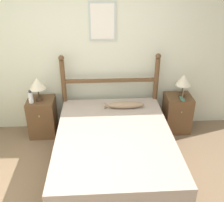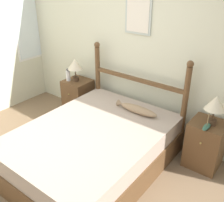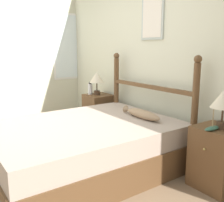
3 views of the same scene
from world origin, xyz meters
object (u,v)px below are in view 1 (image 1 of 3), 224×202
at_px(bed, 114,151).
at_px(model_boat, 182,99).
at_px(nightstand_left, 43,117).
at_px(table_lamp_right, 183,81).
at_px(table_lamp_left, 37,84).
at_px(fish_pillow, 125,105).
at_px(bottle, 31,97).
at_px(nightstand_right, 177,113).

height_order(bed, model_boat, model_boat).
height_order(nightstand_left, table_lamp_right, table_lamp_right).
bearing_deg(table_lamp_left, fish_pillow, -7.96).
relative_size(bed, table_lamp_right, 5.44).
height_order(bed, bottle, bottle).
distance_m(model_boat, fish_pillow, 0.93).
height_order(table_lamp_right, fish_pillow, table_lamp_right).
relative_size(nightstand_right, table_lamp_right, 1.66).
bearing_deg(nightstand_right, bed, -141.22).
bearing_deg(nightstand_left, nightstand_right, 0.00).
distance_m(nightstand_right, bottle, 2.42).
bearing_deg(nightstand_right, bottle, -177.91).
xyz_separation_m(nightstand_left, nightstand_right, (2.26, 0.00, 0.00)).
xyz_separation_m(table_lamp_right, model_boat, (-0.02, -0.11, -0.26)).
height_order(nightstand_left, fish_pillow, fish_pillow).
height_order(nightstand_right, table_lamp_right, table_lamp_right).
bearing_deg(bed, table_lamp_right, 37.45).
xyz_separation_m(bed, nightstand_left, (-1.13, 0.91, 0.04)).
height_order(table_lamp_left, table_lamp_right, same).
height_order(bottle, model_boat, bottle).
bearing_deg(nightstand_right, nightstand_left, 180.00).
height_order(table_lamp_right, model_boat, table_lamp_right).
xyz_separation_m(model_boat, fish_pillow, (-0.93, -0.08, -0.04)).
bearing_deg(bottle, nightstand_right, 2.09).
bearing_deg(nightstand_right, model_boat, -85.18).
relative_size(nightstand_right, fish_pillow, 1.02).
bearing_deg(model_boat, nightstand_right, 94.82).
bearing_deg(model_boat, table_lamp_right, 79.15).
bearing_deg(nightstand_left, table_lamp_right, -0.43).
xyz_separation_m(bed, model_boat, (1.14, 0.78, 0.38)).
xyz_separation_m(nightstand_right, model_boat, (0.01, -0.13, 0.34)).
bearing_deg(fish_pillow, model_boat, 4.80).
bearing_deg(fish_pillow, bottle, 175.19).
bearing_deg(fish_pillow, table_lamp_right, 11.44).
height_order(table_lamp_left, fish_pillow, table_lamp_left).
bearing_deg(nightstand_left, bottle, -143.87).
distance_m(nightstand_left, table_lamp_right, 2.37).
bearing_deg(table_lamp_right, nightstand_right, 152.56).
xyz_separation_m(table_lamp_left, fish_pillow, (1.35, -0.19, -0.30)).
relative_size(table_lamp_right, model_boat, 1.77).
distance_m(table_lamp_left, fish_pillow, 1.40).
bearing_deg(table_lamp_left, bottle, -149.17).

